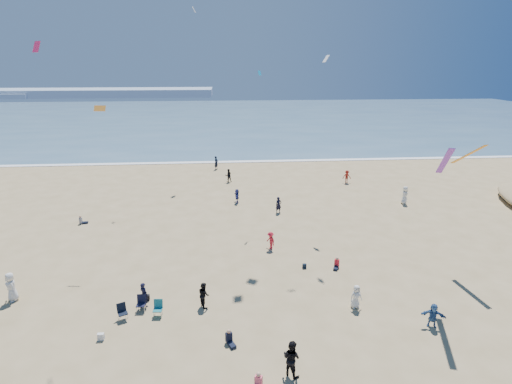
{
  "coord_description": "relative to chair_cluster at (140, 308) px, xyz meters",
  "views": [
    {
      "loc": [
        0.27,
        -14.03,
        14.52
      ],
      "look_at": [
        2.0,
        8.0,
        7.28
      ],
      "focal_mm": 28.0,
      "sensor_mm": 36.0,
      "label": 1
    }
  ],
  "objects": [
    {
      "name": "standing_flyers",
      "position": [
        9.17,
        11.05,
        0.35
      ],
      "size": [
        33.59,
        40.4,
        1.94
      ],
      "color": "black",
      "rests_on": "ground"
    },
    {
      "name": "white_tote",
      "position": [
        -1.75,
        -2.06,
        -0.3
      ],
      "size": [
        0.35,
        0.2,
        0.4
      ],
      "primitive_type": "cube",
      "color": "silver",
      "rests_on": "ground"
    },
    {
      "name": "chair_cluster",
      "position": [
        0.0,
        0.0,
        0.0
      ],
      "size": [
        2.72,
        1.51,
        1.0
      ],
      "color": "black",
      "rests_on": "ground"
    },
    {
      "name": "black_backpack",
      "position": [
        0.08,
        1.63,
        -0.31
      ],
      "size": [
        0.3,
        0.22,
        0.38
      ],
      "primitive_type": "cube",
      "color": "black",
      "rests_on": "ground"
    },
    {
      "name": "navy_bag",
      "position": [
        10.9,
        4.96,
        -0.33
      ],
      "size": [
        0.28,
        0.18,
        0.34
      ],
      "primitive_type": "cube",
      "color": "black",
      "rests_on": "ground"
    },
    {
      "name": "headland_far",
      "position": [
        -54.99,
        163.11,
        1.1
      ],
      "size": [
        110.0,
        20.0,
        3.2
      ],
      "primitive_type": "cube",
      "color": "#7A8EA8",
      "rests_on": "ground"
    },
    {
      "name": "surf_line",
      "position": [
        5.01,
        38.11,
        -0.46
      ],
      "size": [
        220.0,
        1.2,
        0.08
      ],
      "primitive_type": "cube",
      "color": "white",
      "rests_on": "ground"
    },
    {
      "name": "ocean",
      "position": [
        5.01,
        88.11,
        -0.47
      ],
      "size": [
        220.0,
        100.0,
        0.06
      ],
      "primitive_type": "cube",
      "color": "#476B84",
      "rests_on": "ground"
    },
    {
      "name": "seated_group",
      "position": [
        4.52,
        -0.77,
        -0.08
      ],
      "size": [
        22.6,
        30.64,
        0.84
      ],
      "color": "silver",
      "rests_on": "ground"
    },
    {
      "name": "kites_aloft",
      "position": [
        12.94,
        5.32,
        14.53
      ],
      "size": [
        42.57,
        43.42,
        27.19
      ],
      "color": "red",
      "rests_on": "ground"
    }
  ]
}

